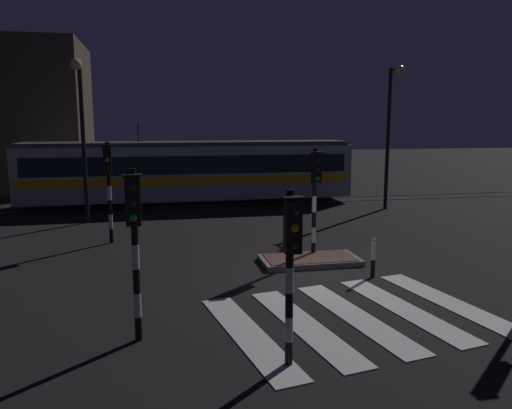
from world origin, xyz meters
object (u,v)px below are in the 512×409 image
at_px(traffic_light_corner_near_left, 134,230).
at_px(traffic_light_kerb_mid_left, 291,253).
at_px(street_lamp_trackside_right, 391,120).
at_px(street_lamp_trackside_left, 81,121).
at_px(bollard_island_edge, 373,258).
at_px(tram, 190,171).
at_px(traffic_light_corner_far_left, 108,177).
at_px(traffic_light_median_centre, 315,187).

bearing_deg(traffic_light_corner_near_left, traffic_light_kerb_mid_left, -31.25).
height_order(traffic_light_corner_near_left, street_lamp_trackside_right, street_lamp_trackside_right).
bearing_deg(street_lamp_trackside_left, bollard_island_edge, -46.97).
relative_size(street_lamp_trackside_left, tram, 0.40).
bearing_deg(traffic_light_corner_near_left, street_lamp_trackside_left, 101.22).
relative_size(traffic_light_kerb_mid_left, bollard_island_edge, 2.83).
bearing_deg(bollard_island_edge, street_lamp_trackside_right, 61.90).
bearing_deg(traffic_light_corner_far_left, street_lamp_trackside_left, 108.76).
relative_size(traffic_light_corner_far_left, bollard_island_edge, 3.22).
relative_size(traffic_light_corner_near_left, bollard_island_edge, 3.06).
relative_size(traffic_light_corner_near_left, street_lamp_trackside_right, 0.50).
xyz_separation_m(traffic_light_median_centre, street_lamp_trackside_left, (-7.69, 7.12, 2.00)).
xyz_separation_m(traffic_light_median_centre, street_lamp_trackside_right, (6.29, 7.75, 2.06)).
bearing_deg(bollard_island_edge, street_lamp_trackside_left, 133.03).
height_order(traffic_light_corner_far_left, traffic_light_kerb_mid_left, traffic_light_corner_far_left).
bearing_deg(tram, street_lamp_trackside_left, -137.72).
bearing_deg(street_lamp_trackside_right, traffic_light_corner_near_left, -131.90).
distance_m(street_lamp_trackside_right, tram, 10.33).
bearing_deg(traffic_light_kerb_mid_left, street_lamp_trackside_left, 110.06).
relative_size(traffic_light_corner_near_left, tram, 0.20).
relative_size(traffic_light_median_centre, street_lamp_trackside_left, 0.52).
bearing_deg(traffic_light_kerb_mid_left, traffic_light_median_centre, 68.56).
relative_size(traffic_light_corner_far_left, traffic_light_median_centre, 1.03).
relative_size(traffic_light_corner_far_left, street_lamp_trackside_right, 0.53).
xyz_separation_m(traffic_light_corner_far_left, traffic_light_kerb_mid_left, (3.78, -10.08, -0.29)).
height_order(traffic_light_corner_far_left, tram, tram).
relative_size(traffic_light_corner_far_left, traffic_light_kerb_mid_left, 1.14).
distance_m(traffic_light_median_centre, traffic_light_kerb_mid_left, 7.21).
bearing_deg(street_lamp_trackside_right, traffic_light_kerb_mid_left, -121.67).
xyz_separation_m(traffic_light_corner_near_left, street_lamp_trackside_left, (-2.43, 12.24, 2.04)).
height_order(street_lamp_trackside_left, tram, street_lamp_trackside_left).
distance_m(street_lamp_trackside_right, bollard_island_edge, 11.87).
xyz_separation_m(traffic_light_corner_near_left, traffic_light_median_centre, (5.26, 5.12, 0.04)).
relative_size(traffic_light_median_centre, bollard_island_edge, 3.11).
height_order(traffic_light_median_centre, tram, tram).
distance_m(traffic_light_kerb_mid_left, street_lamp_trackside_left, 14.89).
height_order(traffic_light_kerb_mid_left, street_lamp_trackside_right, street_lamp_trackside_right).
height_order(traffic_light_median_centre, street_lamp_trackside_right, street_lamp_trackside_right).
relative_size(traffic_light_corner_near_left, traffic_light_median_centre, 0.98).
height_order(street_lamp_trackside_left, bollard_island_edge, street_lamp_trackside_left).
distance_m(street_lamp_trackside_left, street_lamp_trackside_right, 13.99).
distance_m(traffic_light_corner_near_left, street_lamp_trackside_left, 12.65).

